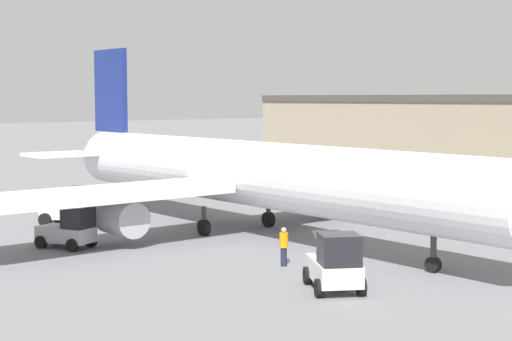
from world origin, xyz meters
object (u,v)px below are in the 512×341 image
ground_crew_worker (284,245)px  baggage_tug (70,229)px  belt_loader_truck (335,264)px  pushback_tug (71,207)px  airplane (245,174)px

ground_crew_worker → baggage_tug: 11.73m
belt_loader_truck → baggage_tug: bearing=-133.4°
belt_loader_truck → pushback_tug: size_ratio=1.03×
airplane → belt_loader_truck: size_ratio=11.61×
airplane → baggage_tug: (-2.44, -9.86, -2.43)m
pushback_tug → ground_crew_worker: bearing=-32.5°
airplane → ground_crew_worker: (8.03, -4.59, -2.46)m
belt_loader_truck → pushback_tug: belt_loader_truck is taller
airplane → pushback_tug: (-9.24, -6.15, -2.34)m
pushback_tug → belt_loader_truck: bearing=-38.2°
pushback_tug → baggage_tug: bearing=-66.3°
belt_loader_truck → ground_crew_worker: bearing=-166.4°
ground_crew_worker → belt_loader_truck: (4.84, -1.76, 0.17)m
belt_loader_truck → pushback_tug: bearing=-146.9°
baggage_tug → belt_loader_truck: bearing=-9.0°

